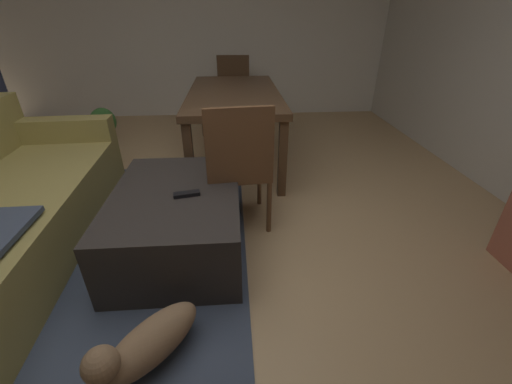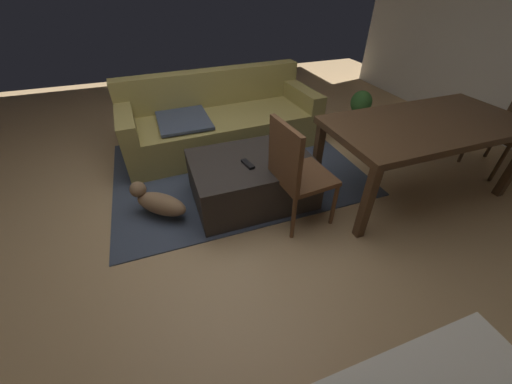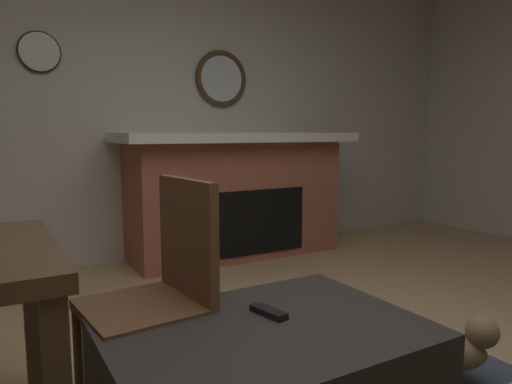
{
  "view_description": "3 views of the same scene",
  "coord_description": "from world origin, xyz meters",
  "px_view_note": "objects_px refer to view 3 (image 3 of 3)",
  "views": [
    {
      "loc": [
        -1.49,
        -0.39,
        1.41
      ],
      "look_at": [
        0.05,
        -0.5,
        0.55
      ],
      "focal_mm": 22.5,
      "sensor_mm": 36.0,
      "label": 1
    },
    {
      "loc": [
        -0.42,
        -2.14,
        1.8
      ],
      "look_at": [
        0.08,
        -0.74,
        0.66
      ],
      "focal_mm": 20.42,
      "sensor_mm": 36.0,
      "label": 2
    },
    {
      "loc": [
        1.13,
        1.33,
        1.11
      ],
      "look_at": [
        -0.05,
        -0.68,
        0.82
      ],
      "focal_mm": 32.91,
      "sensor_mm": 36.0,
      "label": 3
    }
  ],
  "objects_px": {
    "fireplace": "(236,194)",
    "tv_remote": "(269,312)",
    "dining_chair_west": "(164,281)",
    "small_dog": "(435,348)",
    "wall_clock": "(39,52)",
    "round_wall_mirror": "(221,79)"
  },
  "relations": [
    {
      "from": "fireplace",
      "to": "wall_clock",
      "type": "bearing_deg",
      "value": -10.56
    },
    {
      "from": "dining_chair_west",
      "to": "small_dog",
      "type": "bearing_deg",
      "value": 158.45
    },
    {
      "from": "fireplace",
      "to": "tv_remote",
      "type": "xyz_separation_m",
      "value": [
        1.07,
        2.28,
        -0.11
      ]
    },
    {
      "from": "small_dog",
      "to": "dining_chair_west",
      "type": "bearing_deg",
      "value": -21.55
    },
    {
      "from": "fireplace",
      "to": "round_wall_mirror",
      "type": "relative_size",
      "value": 4.14
    },
    {
      "from": "fireplace",
      "to": "tv_remote",
      "type": "bearing_deg",
      "value": 64.89
    },
    {
      "from": "small_dog",
      "to": "wall_clock",
      "type": "xyz_separation_m",
      "value": [
        1.27,
        -2.68,
        1.56
      ]
    },
    {
      "from": "small_dog",
      "to": "tv_remote",
      "type": "bearing_deg",
      "value": -7.66
    },
    {
      "from": "dining_chair_west",
      "to": "wall_clock",
      "type": "bearing_deg",
      "value": -85.59
    },
    {
      "from": "fireplace",
      "to": "dining_chair_west",
      "type": "bearing_deg",
      "value": 55.19
    },
    {
      "from": "tv_remote",
      "to": "small_dog",
      "type": "xyz_separation_m",
      "value": [
        -0.81,
        0.11,
        -0.29
      ]
    },
    {
      "from": "fireplace",
      "to": "dining_chair_west",
      "type": "height_order",
      "value": "fireplace"
    },
    {
      "from": "tv_remote",
      "to": "small_dog",
      "type": "height_order",
      "value": "tv_remote"
    },
    {
      "from": "dining_chair_west",
      "to": "round_wall_mirror",
      "type": "bearing_deg",
      "value": -121.24
    },
    {
      "from": "fireplace",
      "to": "round_wall_mirror",
      "type": "bearing_deg",
      "value": -90.0
    },
    {
      "from": "small_dog",
      "to": "fireplace",
      "type": "bearing_deg",
      "value": -96.27
    },
    {
      "from": "tv_remote",
      "to": "small_dog",
      "type": "distance_m",
      "value": 0.86
    },
    {
      "from": "small_dog",
      "to": "wall_clock",
      "type": "height_order",
      "value": "wall_clock"
    },
    {
      "from": "tv_remote",
      "to": "dining_chair_west",
      "type": "height_order",
      "value": "dining_chair_west"
    },
    {
      "from": "round_wall_mirror",
      "to": "tv_remote",
      "type": "bearing_deg",
      "value": 67.39
    },
    {
      "from": "tv_remote",
      "to": "dining_chair_west",
      "type": "distance_m",
      "value": 0.44
    },
    {
      "from": "round_wall_mirror",
      "to": "wall_clock",
      "type": "xyz_separation_m",
      "value": [
        1.53,
        0.0,
        0.11
      ]
    }
  ]
}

